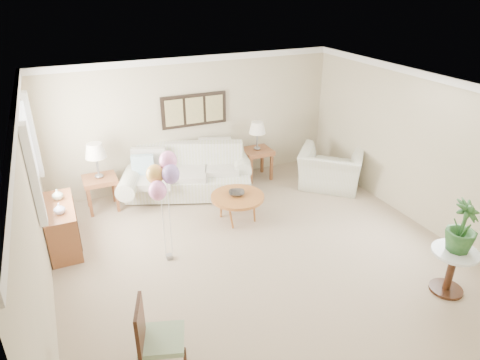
{
  "coord_description": "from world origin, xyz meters",
  "views": [
    {
      "loc": [
        -2.55,
        -4.96,
        3.96
      ],
      "look_at": [
        -0.06,
        0.6,
        1.05
      ],
      "focal_mm": 32.0,
      "sensor_mm": 36.0,
      "label": 1
    }
  ],
  "objects_px": {
    "armchair": "(330,169)",
    "balloon_cluster": "(163,176)",
    "sofa": "(188,175)",
    "accent_chair": "(155,336)",
    "coffee_table": "(238,198)"
  },
  "relations": [
    {
      "from": "armchair",
      "to": "balloon_cluster",
      "type": "distance_m",
      "value": 3.99
    },
    {
      "from": "sofa",
      "to": "accent_chair",
      "type": "bearing_deg",
      "value": -112.45
    },
    {
      "from": "accent_chair",
      "to": "coffee_table",
      "type": "bearing_deg",
      "value": 51.13
    },
    {
      "from": "sofa",
      "to": "coffee_table",
      "type": "relative_size",
      "value": 3.15
    },
    {
      "from": "sofa",
      "to": "balloon_cluster",
      "type": "relative_size",
      "value": 1.71
    },
    {
      "from": "sofa",
      "to": "coffee_table",
      "type": "distance_m",
      "value": 1.45
    },
    {
      "from": "armchair",
      "to": "accent_chair",
      "type": "height_order",
      "value": "accent_chair"
    },
    {
      "from": "accent_chair",
      "to": "balloon_cluster",
      "type": "xyz_separation_m",
      "value": [
        0.69,
        1.99,
        0.91
      ]
    },
    {
      "from": "accent_chair",
      "to": "balloon_cluster",
      "type": "distance_m",
      "value": 2.29
    },
    {
      "from": "sofa",
      "to": "armchair",
      "type": "xyz_separation_m",
      "value": [
        2.74,
        -0.94,
        0.01
      ]
    },
    {
      "from": "accent_chair",
      "to": "balloon_cluster",
      "type": "bearing_deg",
      "value": 70.89
    },
    {
      "from": "coffee_table",
      "to": "balloon_cluster",
      "type": "distance_m",
      "value": 1.85
    },
    {
      "from": "armchair",
      "to": "balloon_cluster",
      "type": "height_order",
      "value": "balloon_cluster"
    },
    {
      "from": "accent_chair",
      "to": "sofa",
      "type": "bearing_deg",
      "value": 67.55
    },
    {
      "from": "armchair",
      "to": "balloon_cluster",
      "type": "relative_size",
      "value": 0.7
    }
  ]
}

